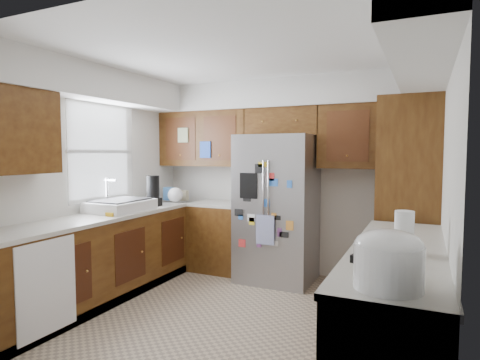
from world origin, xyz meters
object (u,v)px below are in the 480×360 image
pantry (409,201)px  fridge (277,208)px  paper_towel (404,232)px  rice_cooker (388,258)px

pantry → fridge: 1.51m
pantry → paper_towel: (0.03, -1.73, -0.01)m
fridge → rice_cooker: size_ratio=5.26×
pantry → paper_towel: pantry is taller
fridge → rice_cooker: fridge is taller
pantry → paper_towel: 1.73m
pantry → rice_cooker: bearing=-90.0°
rice_cooker → fridge: bearing=120.1°
fridge → rice_cooker: bearing=-59.9°
paper_towel → fridge: bearing=130.7°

